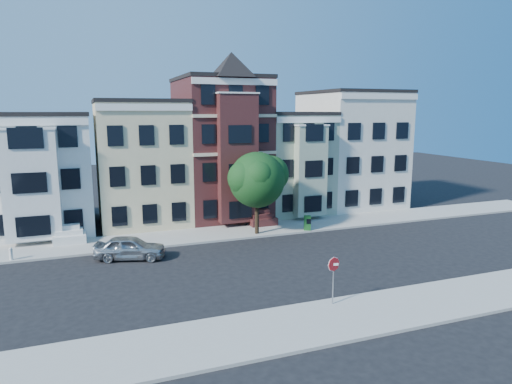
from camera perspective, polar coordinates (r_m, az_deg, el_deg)
name	(u,v)px	position (r m, az deg, el deg)	size (l,w,h in m)	color
ground	(287,263)	(28.87, 3.83, -8.89)	(120.00, 120.00, 0.00)	black
far_sidewalk	(245,231)	(35.97, -1.45, -4.89)	(60.00, 4.00, 0.15)	#9E9B93
near_sidewalk	(358,315)	(22.34, 12.62, -14.80)	(60.00, 4.00, 0.15)	#9E9B93
house_white	(37,174)	(39.80, -25.68, 2.06)	(8.00, 9.00, 9.00)	silver
house_yellow	(141,163)	(39.81, -14.19, 3.48)	(7.00, 9.00, 10.00)	beige
house_brown	(220,149)	(41.07, -4.47, 5.36)	(7.00, 9.00, 12.00)	#401B1A
house_green	(286,163)	(43.47, 3.83, 3.64)	(6.00, 9.00, 9.00)	#97A48B
house_cream	(350,150)	(46.69, 11.72, 5.14)	(8.00, 9.00, 11.00)	silver
street_tree	(257,184)	(34.17, 0.11, 1.05)	(6.63, 6.63, 7.71)	#174817
parked_car	(130,248)	(30.47, -15.48, -6.72)	(1.79, 4.46, 1.52)	#A9ADB1
newspaper_box	(307,223)	(36.05, 6.43, -3.86)	(0.52, 0.46, 1.15)	#1E6124
fire_hydrant	(11,255)	(32.73, -28.29, -6.94)	(0.23, 0.23, 0.64)	silver
stop_sign	(333,278)	(22.59, 9.63, -10.50)	(0.74, 0.10, 2.69)	#B31419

